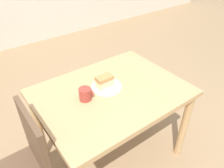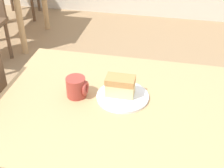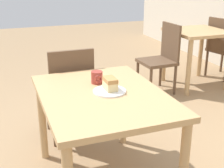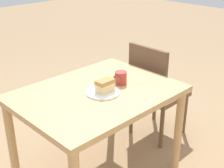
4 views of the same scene
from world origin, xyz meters
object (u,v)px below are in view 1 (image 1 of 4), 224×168
at_px(plate, 107,87).
at_px(coffee_mug, 86,94).
at_px(dining_table_near, 111,101).
at_px(cake_slice, 104,81).

distance_m(plate, coffee_mug, 0.20).
distance_m(dining_table_near, coffee_mug, 0.25).
bearing_deg(coffee_mug, dining_table_near, -7.49).
xyz_separation_m(cake_slice, coffee_mug, (-0.18, -0.04, -0.01)).
height_order(plate, cake_slice, cake_slice).
height_order(dining_table_near, cake_slice, cake_slice).
bearing_deg(dining_table_near, coffee_mug, 172.51).
xyz_separation_m(dining_table_near, coffee_mug, (-0.20, 0.03, 0.14)).
xyz_separation_m(dining_table_near, plate, (-0.00, 0.05, 0.10)).
distance_m(dining_table_near, plate, 0.12).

